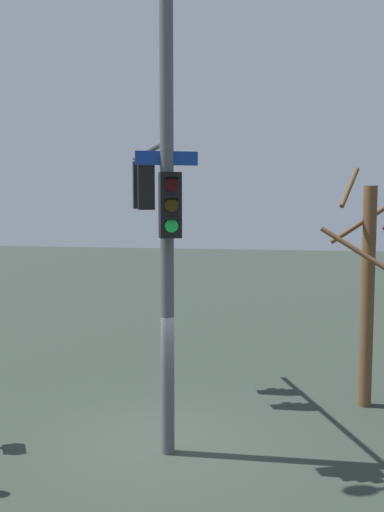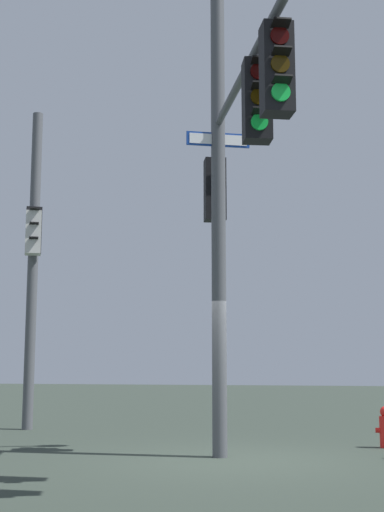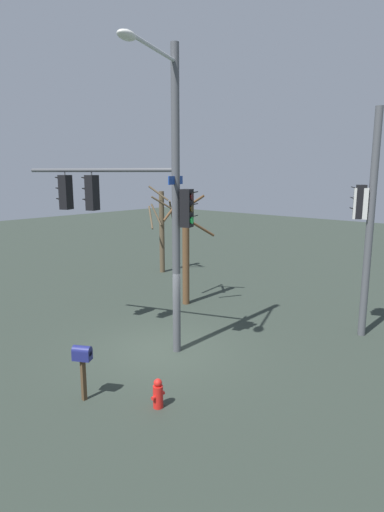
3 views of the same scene
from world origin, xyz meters
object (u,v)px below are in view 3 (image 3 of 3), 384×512
fire_hydrant (158,394)px  bare_tree_behind_pole (186,243)px  mailbox (82,358)px  bare_tree_across_street (162,228)px

fire_hydrant → bare_tree_behind_pole: bare_tree_behind_pole is taller
mailbox → bare_tree_across_street: bearing=-171.7°
bare_tree_behind_pole → mailbox: bearing=24.3°
bare_tree_behind_pole → bare_tree_across_street: bare_tree_behind_pole is taller
bare_tree_behind_pole → fire_hydrant: bearing=37.5°
bare_tree_behind_pole → bare_tree_across_street: bearing=-125.1°
fire_hydrant → bare_tree_across_street: 14.19m
fire_hydrant → mailbox: mailbox is taller
fire_hydrant → mailbox: bearing=-59.3°
mailbox → bare_tree_across_street: size_ratio=0.29×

